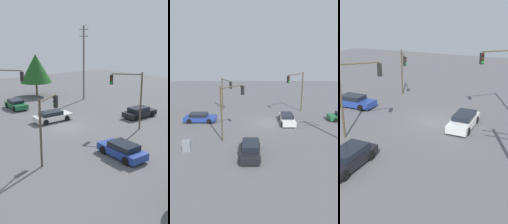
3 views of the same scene
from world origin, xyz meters
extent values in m
plane|color=#5B5B5E|center=(0.00, 0.00, 0.00)|extent=(80.00, 80.00, 0.00)
cube|color=silver|center=(-2.75, 0.03, 0.51)|extent=(1.82, 4.68, 0.64)
cube|color=black|center=(-2.75, -0.21, 1.05)|extent=(1.60, 2.58, 0.45)
cylinder|color=black|center=(-3.62, 1.48, 0.33)|extent=(0.22, 0.67, 0.67)
cylinder|color=black|center=(-1.88, 1.48, 0.33)|extent=(0.22, 0.67, 0.67)
cylinder|color=black|center=(-3.62, -1.42, 0.33)|extent=(0.22, 0.67, 0.67)
cylinder|color=black|center=(-1.88, -1.42, 0.33)|extent=(0.22, 0.67, 0.67)
cube|color=black|center=(2.32, 9.81, 0.51)|extent=(1.81, 4.59, 0.64)
cube|color=black|center=(2.32, 9.58, 1.08)|extent=(1.59, 2.52, 0.50)
cylinder|color=black|center=(1.46, 11.24, 0.35)|extent=(0.22, 0.69, 0.69)
cylinder|color=black|center=(1.46, 8.39, 0.35)|extent=(0.22, 0.69, 0.69)
cylinder|color=black|center=(3.18, 8.39, 0.35)|extent=(0.22, 0.69, 0.69)
cube|color=#233D93|center=(9.71, -0.50, 0.51)|extent=(4.51, 1.87, 0.64)
cube|color=black|center=(9.93, -0.50, 1.06)|extent=(2.48, 1.64, 0.46)
cylinder|color=black|center=(8.31, -1.38, 0.35)|extent=(0.71, 0.22, 0.71)
cylinder|color=black|center=(8.31, 0.39, 0.35)|extent=(0.71, 0.22, 0.71)
cylinder|color=black|center=(11.11, -1.38, 0.35)|extent=(0.71, 0.22, 0.71)
cylinder|color=black|center=(11.11, 0.39, 0.35)|extent=(0.71, 0.22, 0.71)
cylinder|color=brown|center=(-4.59, -4.72, 6.33)|extent=(2.85, 2.60, 0.12)
cube|color=black|center=(-3.20, -3.47, 5.71)|extent=(0.44, 0.44, 1.05)
sphere|color=#360503|center=(-3.32, -3.34, 6.04)|extent=(0.22, 0.22, 0.22)
sphere|color=#392605|center=(-3.32, -3.34, 5.71)|extent=(0.22, 0.22, 0.22)
sphere|color=green|center=(-3.32, -3.34, 5.37)|extent=(0.22, 0.22, 0.22)
cylinder|color=brown|center=(7.32, -6.92, 2.76)|extent=(0.18, 0.18, 5.52)
cylinder|color=brown|center=(6.47, -5.70, 5.27)|extent=(1.81, 2.51, 0.12)
cube|color=black|center=(5.62, -4.48, 4.64)|extent=(0.42, 0.44, 1.05)
sphere|color=#360503|center=(5.48, -4.58, 4.98)|extent=(0.22, 0.22, 0.22)
sphere|color=#392605|center=(5.48, -4.58, 4.64)|extent=(0.22, 0.22, 0.22)
sphere|color=green|center=(5.48, -4.58, 4.30)|extent=(0.22, 0.22, 0.22)
cylinder|color=brown|center=(5.60, 6.20, 3.17)|extent=(0.18, 0.18, 6.35)
cylinder|color=brown|center=(4.46, 5.06, 6.10)|extent=(2.36, 2.36, 0.12)
cube|color=black|center=(3.32, 3.92, 5.47)|extent=(0.44, 0.44, 1.05)
sphere|color=#360503|center=(3.45, 3.80, 5.81)|extent=(0.22, 0.22, 0.22)
sphere|color=#392605|center=(3.45, 3.80, 5.47)|extent=(0.22, 0.22, 0.22)
sphere|color=green|center=(3.45, 3.80, 5.14)|extent=(0.22, 0.22, 0.22)
camera|label=1|loc=(25.68, -16.42, 10.11)|focal=45.00mm
camera|label=2|loc=(1.98, 29.46, 10.40)|focal=35.00mm
camera|label=3|loc=(-9.26, 22.78, 10.13)|focal=45.00mm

